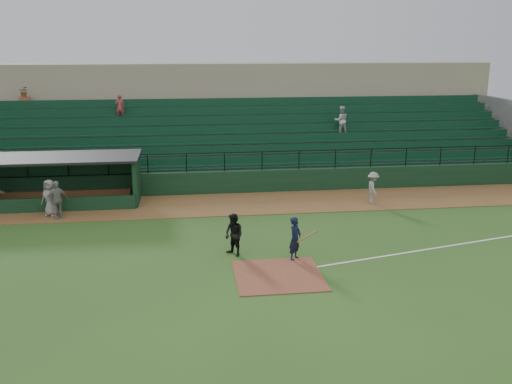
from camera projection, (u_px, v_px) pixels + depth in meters
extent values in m
plane|color=#2B501A|center=(274.00, 265.00, 20.23)|extent=(90.00, 90.00, 0.00)
cube|color=brown|center=(248.00, 203.00, 27.89)|extent=(40.00, 4.00, 0.03)
cube|color=brown|center=(278.00, 275.00, 19.26)|extent=(3.00, 3.00, 0.03)
cube|color=white|center=(466.00, 243.00, 22.37)|extent=(17.49, 4.44, 0.01)
cube|color=black|center=(244.00, 182.00, 29.84)|extent=(36.00, 0.35, 1.20)
cylinder|color=black|center=(243.00, 152.00, 29.43)|extent=(36.00, 0.06, 0.06)
cube|color=#61615D|center=(235.00, 144.00, 34.23)|extent=(36.00, 9.00, 3.60)
cube|color=#103A22|center=(236.00, 138.00, 33.63)|extent=(34.56, 8.00, 4.05)
cube|color=#61615D|center=(509.00, 133.00, 36.43)|extent=(0.35, 9.50, 4.20)
cube|color=gray|center=(226.00, 109.00, 40.09)|extent=(38.00, 3.00, 6.40)
cube|color=#61615D|center=(229.00, 105.00, 38.05)|extent=(36.00, 2.00, 0.20)
cylinder|color=#A55138|center=(25.00, 101.00, 36.20)|extent=(0.70, 0.70, 0.60)
imported|color=#2D5923|center=(24.00, 92.00, 36.04)|extent=(0.59, 0.51, 0.66)
imported|color=silver|center=(341.00, 120.00, 34.51)|extent=(0.86, 0.67, 1.76)
imported|color=#9C3C39|center=(120.00, 107.00, 34.54)|extent=(0.57, 0.37, 1.55)
cube|color=black|center=(55.00, 176.00, 28.68)|extent=(8.50, 0.20, 2.30)
cube|color=black|center=(137.00, 180.00, 27.96)|extent=(0.20, 2.60, 2.30)
cube|color=black|center=(46.00, 158.00, 27.12)|extent=(8.90, 3.20, 0.12)
cube|color=olive|center=(55.00, 195.00, 28.53)|extent=(7.65, 0.40, 0.50)
cube|color=black|center=(44.00, 205.00, 26.35)|extent=(8.50, 0.12, 0.70)
imported|color=black|center=(295.00, 238.00, 20.49)|extent=(0.68, 0.72, 1.65)
cylinder|color=olive|center=(307.00, 237.00, 20.32)|extent=(0.79, 0.34, 0.35)
imported|color=black|center=(234.00, 235.00, 20.91)|extent=(0.97, 1.00, 1.62)
imported|color=gray|center=(373.00, 188.00, 27.66)|extent=(0.67, 1.07, 1.59)
imported|color=gray|center=(57.00, 200.00, 25.29)|extent=(1.09, 0.91, 1.74)
imported|color=gray|center=(50.00, 198.00, 25.67)|extent=(0.98, 0.82, 1.71)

